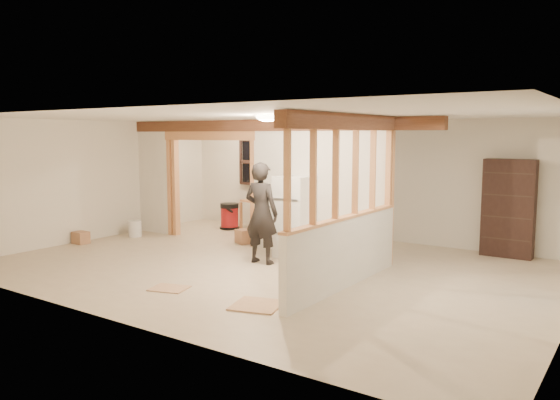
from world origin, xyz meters
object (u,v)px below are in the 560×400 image
Objects in this scene: work_table at (264,215)px; bookshelf at (508,208)px; woman at (261,213)px; refrigerator at (295,217)px; shop_vac at (230,216)px.

bookshelf is (5.30, 0.21, 0.54)m from work_table.
bookshelf is (3.37, 2.92, 0.01)m from woman.
woman is 4.46m from bookshelf.
bookshelf reaches higher than refrigerator.
bookshelf is (6.03, 0.57, 0.58)m from shop_vac.
shop_vac is 0.35× the size of bookshelf.
work_table is at bearing 26.24° from shop_vac.
bookshelf is at bearing 5.37° from shop_vac.
work_table is 1.77× the size of shop_vac.
bookshelf reaches higher than woman.
bookshelf is at bearing -141.24° from woman.
refrigerator is 2.38× the size of shop_vac.
bookshelf reaches higher than work_table.
shop_vac is (-2.66, 2.35, -0.56)m from woman.
woman is at bearing -139.12° from bookshelf.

